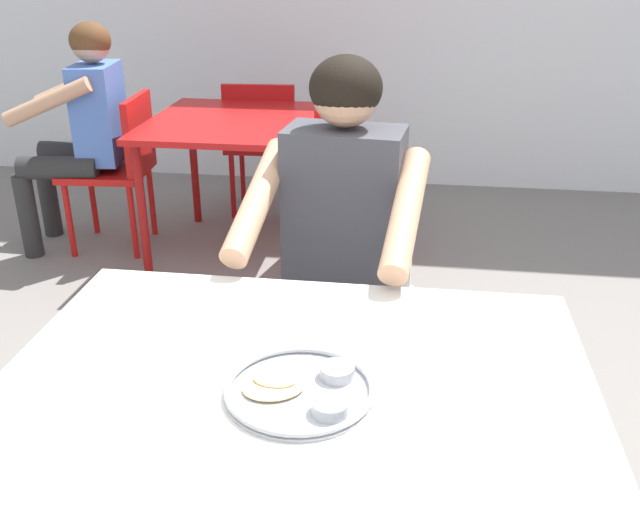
{
  "coord_description": "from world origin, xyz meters",
  "views": [
    {
      "loc": [
        0.21,
        -1.15,
        1.54
      ],
      "look_at": [
        0.02,
        0.25,
        0.91
      ],
      "focal_mm": 39.2,
      "sensor_mm": 36.0,
      "label": 1
    }
  ],
  "objects_px": {
    "chair_foreground": "(349,289)",
    "chair_red_far": "(263,138)",
    "chair_red_right": "(352,169)",
    "chair_red_left": "(120,161)",
    "table_background_red": "(232,135)",
    "patron_background": "(82,118)",
    "diner_foreground": "(337,240)",
    "table_foreground": "(295,407)",
    "thali_tray": "(302,389)"
  },
  "relations": [
    {
      "from": "diner_foreground",
      "to": "chair_red_right",
      "type": "distance_m",
      "value": 1.63
    },
    {
      "from": "chair_foreground",
      "to": "diner_foreground",
      "type": "distance_m",
      "value": 0.34
    },
    {
      "from": "chair_red_right",
      "to": "patron_background",
      "type": "height_order",
      "value": "patron_background"
    },
    {
      "from": "table_foreground",
      "to": "chair_red_far",
      "type": "distance_m",
      "value": 2.94
    },
    {
      "from": "table_foreground",
      "to": "chair_foreground",
      "type": "distance_m",
      "value": 0.94
    },
    {
      "from": "table_foreground",
      "to": "patron_background",
      "type": "xyz_separation_m",
      "value": [
        -1.5,
        2.25,
        0.03
      ]
    },
    {
      "from": "table_foreground",
      "to": "chair_red_right",
      "type": "distance_m",
      "value": 2.32
    },
    {
      "from": "chair_red_left",
      "to": "chair_red_far",
      "type": "relative_size",
      "value": 1.02
    },
    {
      "from": "chair_foreground",
      "to": "chair_red_far",
      "type": "distance_m",
      "value": 2.06
    },
    {
      "from": "table_background_red",
      "to": "patron_background",
      "type": "distance_m",
      "value": 0.79
    },
    {
      "from": "table_background_red",
      "to": "table_foreground",
      "type": "bearing_deg",
      "value": -72.53
    },
    {
      "from": "table_background_red",
      "to": "chair_red_right",
      "type": "relative_size",
      "value": 1.17
    },
    {
      "from": "table_background_red",
      "to": "chair_red_right",
      "type": "distance_m",
      "value": 0.64
    },
    {
      "from": "chair_foreground",
      "to": "diner_foreground",
      "type": "relative_size",
      "value": 0.65
    },
    {
      "from": "table_foreground",
      "to": "patron_background",
      "type": "height_order",
      "value": "patron_background"
    },
    {
      "from": "chair_foreground",
      "to": "chair_red_right",
      "type": "bearing_deg",
      "value": 95.07
    },
    {
      "from": "table_foreground",
      "to": "diner_foreground",
      "type": "distance_m",
      "value": 0.71
    },
    {
      "from": "chair_red_left",
      "to": "chair_red_right",
      "type": "distance_m",
      "value": 1.23
    },
    {
      "from": "table_foreground",
      "to": "thali_tray",
      "type": "height_order",
      "value": "thali_tray"
    },
    {
      "from": "chair_foreground",
      "to": "chair_red_far",
      "type": "xyz_separation_m",
      "value": [
        -0.71,
        1.94,
        -0.01
      ]
    },
    {
      "from": "diner_foreground",
      "to": "chair_red_far",
      "type": "bearing_deg",
      "value": 107.83
    },
    {
      "from": "chair_red_right",
      "to": "table_foreground",
      "type": "bearing_deg",
      "value": -87.51
    },
    {
      "from": "thali_tray",
      "to": "chair_foreground",
      "type": "xyz_separation_m",
      "value": [
        -0.0,
        0.98,
        -0.28
      ]
    },
    {
      "from": "thali_tray",
      "to": "patron_background",
      "type": "relative_size",
      "value": 0.24
    },
    {
      "from": "table_foreground",
      "to": "patron_background",
      "type": "bearing_deg",
      "value": 123.78
    },
    {
      "from": "thali_tray",
      "to": "diner_foreground",
      "type": "bearing_deg",
      "value": 91.53
    },
    {
      "from": "diner_foreground",
      "to": "chair_red_right",
      "type": "xyz_separation_m",
      "value": [
        -0.11,
        1.6,
        -0.28
      ]
    },
    {
      "from": "chair_red_far",
      "to": "patron_background",
      "type": "xyz_separation_m",
      "value": [
        -0.82,
        -0.61,
        0.23
      ]
    },
    {
      "from": "thali_tray",
      "to": "chair_red_right",
      "type": "distance_m",
      "value": 2.39
    },
    {
      "from": "chair_red_right",
      "to": "patron_background",
      "type": "xyz_separation_m",
      "value": [
        -1.4,
        -0.06,
        0.24
      ]
    },
    {
      "from": "chair_red_far",
      "to": "table_foreground",
      "type": "bearing_deg",
      "value": -76.48
    },
    {
      "from": "thali_tray",
      "to": "chair_red_far",
      "type": "distance_m",
      "value": 3.01
    },
    {
      "from": "chair_red_right",
      "to": "chair_red_far",
      "type": "bearing_deg",
      "value": 136.9
    },
    {
      "from": "chair_red_far",
      "to": "diner_foreground",
      "type": "bearing_deg",
      "value": -72.17
    },
    {
      "from": "chair_foreground",
      "to": "chair_red_right",
      "type": "relative_size",
      "value": 1.02
    },
    {
      "from": "table_foreground",
      "to": "chair_red_right",
      "type": "bearing_deg",
      "value": 92.49
    },
    {
      "from": "diner_foreground",
      "to": "chair_red_far",
      "type": "distance_m",
      "value": 2.27
    },
    {
      "from": "table_foreground",
      "to": "chair_red_left",
      "type": "height_order",
      "value": "chair_red_left"
    },
    {
      "from": "patron_background",
      "to": "chair_red_far",
      "type": "bearing_deg",
      "value": 36.67
    },
    {
      "from": "chair_red_right",
      "to": "patron_background",
      "type": "bearing_deg",
      "value": -177.56
    },
    {
      "from": "diner_foreground",
      "to": "patron_background",
      "type": "relative_size",
      "value": 1.06
    },
    {
      "from": "thali_tray",
      "to": "chair_foreground",
      "type": "height_order",
      "value": "chair_foreground"
    },
    {
      "from": "chair_red_left",
      "to": "diner_foreground",
      "type": "bearing_deg",
      "value": -49.38
    },
    {
      "from": "chair_foreground",
      "to": "chair_red_right",
      "type": "height_order",
      "value": "chair_foreground"
    },
    {
      "from": "chair_red_left",
      "to": "chair_red_right",
      "type": "height_order",
      "value": "chair_red_left"
    },
    {
      "from": "table_background_red",
      "to": "chair_red_left",
      "type": "bearing_deg",
      "value": 179.67
    },
    {
      "from": "table_background_red",
      "to": "chair_red_left",
      "type": "distance_m",
      "value": 0.64
    },
    {
      "from": "thali_tray",
      "to": "chair_red_left",
      "type": "relative_size",
      "value": 0.35
    },
    {
      "from": "diner_foreground",
      "to": "table_background_red",
      "type": "distance_m",
      "value": 1.71
    },
    {
      "from": "chair_foreground",
      "to": "table_background_red",
      "type": "relative_size",
      "value": 0.87
    }
  ]
}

